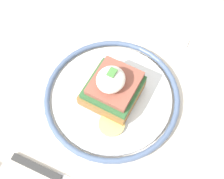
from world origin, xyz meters
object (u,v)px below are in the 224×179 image
object	(u,v)px
plate	(112,96)
sandwich	(113,88)
fork	(156,32)
knife	(55,176)

from	to	relation	value
plate	sandwich	world-z (taller)	sandwich
fork	plate	bearing A→B (deg)	-2.93
plate	knife	distance (m)	0.17
fork	knife	world-z (taller)	knife
plate	knife	bearing A→B (deg)	-4.99
plate	knife	world-z (taller)	plate
plate	knife	xyz separation A→B (m)	(0.17, -0.01, -0.01)
knife	sandwich	bearing A→B (deg)	174.54
fork	sandwich	bearing A→B (deg)	-2.48
fork	knife	distance (m)	0.34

